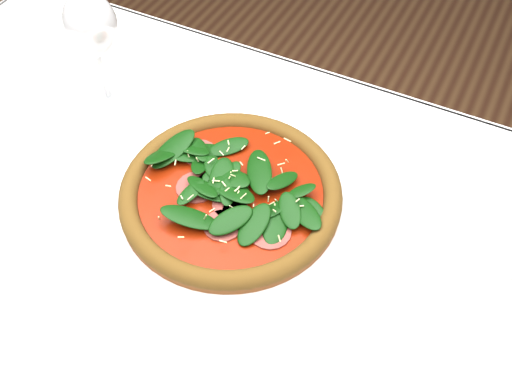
% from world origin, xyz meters
% --- Properties ---
extents(dining_table, '(1.21, 0.81, 0.75)m').
position_xyz_m(dining_table, '(0.00, 0.00, 0.65)').
color(dining_table, silver).
rests_on(dining_table, ground).
extents(plate, '(0.34, 0.34, 0.01)m').
position_xyz_m(plate, '(0.01, 0.09, 0.76)').
color(plate, white).
rests_on(plate, dining_table).
extents(pizza, '(0.30, 0.30, 0.04)m').
position_xyz_m(pizza, '(0.01, 0.09, 0.78)').
color(pizza, '#9B5625').
rests_on(pizza, plate).
extents(wine_glass, '(0.07, 0.07, 0.18)m').
position_xyz_m(wine_glass, '(-0.26, 0.19, 0.88)').
color(wine_glass, silver).
rests_on(wine_glass, dining_table).
extents(saucer_far, '(0.14, 0.14, 0.01)m').
position_xyz_m(saucer_far, '(0.34, 0.20, 0.76)').
color(saucer_far, white).
rests_on(saucer_far, dining_table).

